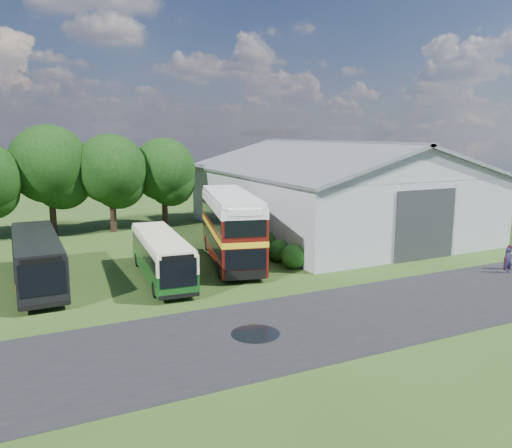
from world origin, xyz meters
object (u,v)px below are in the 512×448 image
bus_dark_single (37,259)px  bus_green_single (161,256)px  bus_maroon_double (231,228)px  visitor_b (509,258)px  visitor_a (508,261)px  storage_shed (329,185)px

bus_dark_single → bus_green_single: bearing=-15.4°
bus_maroon_double → bus_dark_single: bearing=-165.4°
bus_green_single → bus_dark_single: bearing=170.0°
bus_dark_single → visitor_b: size_ratio=6.69×
visitor_b → visitor_a: bearing=-150.4°
bus_green_single → bus_dark_single: bus_dark_single is taller
storage_shed → bus_green_single: storage_shed is taller
bus_dark_single → visitor_a: bearing=-21.3°
storage_shed → visitor_a: size_ratio=15.00×
storage_shed → visitor_b: (3.15, -16.49, -3.36)m
bus_dark_single → visitor_a: bus_dark_single is taller
storage_shed → bus_maroon_double: size_ratio=2.15×
storage_shed → visitor_b: size_ratio=15.29×
bus_maroon_double → visitor_b: (15.67, -9.76, -1.59)m
bus_dark_single → visitor_a: 29.08m
bus_maroon_double → visitor_a: bus_maroon_double is taller
visitor_a → bus_green_single: bearing=153.8°
storage_shed → bus_dark_single: size_ratio=2.28×
bus_green_single → bus_dark_single: 7.16m
bus_maroon_double → bus_dark_single: size_ratio=1.07×
storage_shed → bus_maroon_double: bearing=-151.7°
storage_shed → bus_maroon_double: storage_shed is taller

